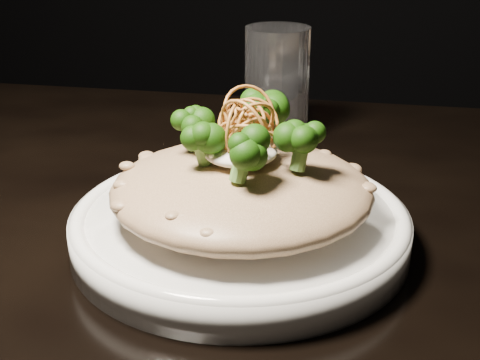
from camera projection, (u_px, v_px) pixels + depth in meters
The scene contains 7 objects.
table at pixel (292, 322), 0.58m from camera, with size 1.10×0.80×0.75m.
plate at pixel (240, 228), 0.53m from camera, with size 0.27×0.27×0.03m, color white.
risotto at pixel (242, 189), 0.51m from camera, with size 0.20×0.20×0.04m, color brown.
broccoli at pixel (242, 131), 0.50m from camera, with size 0.12×0.12×0.04m, color black, non-canonical shape.
cheese at pixel (240, 152), 0.50m from camera, with size 0.06×0.06×0.02m, color white.
shallots at pixel (243, 120), 0.49m from camera, with size 0.05×0.05×0.03m, color brown, non-canonical shape.
drinking_glass at pixel (277, 84), 0.74m from camera, with size 0.07×0.07×0.13m, color white.
Camera 1 is at (0.05, -0.48, 1.01)m, focal length 50.00 mm.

